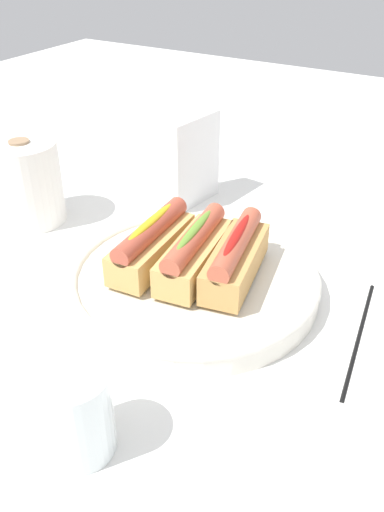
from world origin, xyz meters
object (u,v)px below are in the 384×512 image
hotdog_back (192,251)px  chopstick_near (359,335)px  water_glass (76,415)px  napkin_box (189,160)px  hotdog_side (152,243)px  hotdog_front (234,259)px  serving_bowl (192,279)px  paper_towel_roll (26,183)px

hotdog_back → chopstick_near: hotdog_back is taller
water_glass → napkin_box: napkin_box is taller
hotdog_side → napkin_box: (0.23, 0.08, 0.01)m
hotdog_front → chopstick_near: bearing=-86.7°
hotdog_front → hotdog_side: (-0.02, 0.11, 0.00)m
hotdog_back → hotdog_side: same height
serving_bowl → hotdog_back: size_ratio=2.07×
napkin_box → chopstick_near: size_ratio=0.68×
hotdog_front → water_glass: size_ratio=1.74×
hotdog_side → water_glass: 0.27m
hotdog_back → napkin_box: (0.22, 0.14, 0.01)m
hotdog_front → water_glass: bearing=176.1°
hotdog_back → hotdog_side: size_ratio=1.01×
hotdog_front → paper_towel_roll: bearing=86.1°
hotdog_back → serving_bowl: bearing=-90.0°
hotdog_front → water_glass: 0.28m
paper_towel_roll → napkin_box: bearing=-44.6°
hotdog_side → water_glass: hotdog_side is taller
paper_towel_roll → chopstick_near: bearing=-91.8°
hotdog_side → paper_towel_roll: bearing=80.0°
napkin_box → chopstick_near: napkin_box is taller
hotdog_back → hotdog_side: bearing=101.1°
hotdog_front → hotdog_back: size_ratio=1.01×
serving_bowl → chopstick_near: size_ratio=1.47×
hotdog_front → water_glass: hotdog_front is taller
hotdog_side → water_glass: bearing=-160.7°
paper_towel_roll → chopstick_near: size_ratio=0.61×
hotdog_side → hotdog_back: bearing=-78.9°
serving_bowl → hotdog_front: 0.07m
serving_bowl → water_glass: bearing=-172.4°
hotdog_back → napkin_box: size_ratio=1.04×
hotdog_back → napkin_box: bearing=31.6°
paper_towel_roll → napkin_box: 0.26m
paper_towel_roll → serving_bowl: bearing=-96.5°
serving_bowl → hotdog_back: hotdog_back is taller
napkin_box → water_glass: bearing=-152.1°
hotdog_side → chopstick_near: bearing=-83.5°
napkin_box → hotdog_back: bearing=-139.9°
hotdog_side → paper_towel_roll: paper_towel_roll is taller
serving_bowl → napkin_box: size_ratio=2.15×
serving_bowl → paper_towel_roll: (0.04, 0.32, 0.05)m
paper_towel_roll → napkin_box: (0.19, -0.18, 0.01)m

